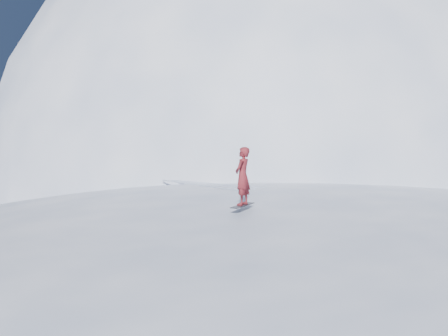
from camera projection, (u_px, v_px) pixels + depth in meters
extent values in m
plane|color=white|center=(305.00, 262.00, 15.76)|extent=(400.00, 400.00, 0.00)
ellipsoid|color=white|center=(271.00, 243.00, 18.80)|extent=(36.00, 28.00, 4.80)
ellipsoid|color=white|center=(280.00, 181.00, 49.59)|extent=(60.00, 56.00, 56.00)
ellipsoid|color=white|center=(222.00, 192.00, 37.88)|extent=(28.00, 24.00, 18.00)
ellipsoid|color=white|center=(252.00, 301.00, 11.86)|extent=(6.00, 5.40, 0.80)
ellipsoid|color=white|center=(177.00, 239.00, 19.57)|extent=(7.00, 6.30, 1.00)
ellipsoid|color=white|center=(346.00, 225.00, 23.01)|extent=(4.00, 3.60, 0.60)
cube|color=black|center=(243.00, 205.00, 13.27)|extent=(1.27, 0.86, 0.02)
imported|color=maroon|center=(243.00, 176.00, 13.21)|extent=(0.77, 0.68, 1.76)
cube|color=silver|center=(197.00, 184.00, 19.84)|extent=(0.51, 5.99, 0.04)
cube|color=silver|center=(205.00, 184.00, 20.08)|extent=(1.39, 5.86, 0.04)
cube|color=silver|center=(214.00, 183.00, 20.36)|extent=(1.62, 5.81, 0.04)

